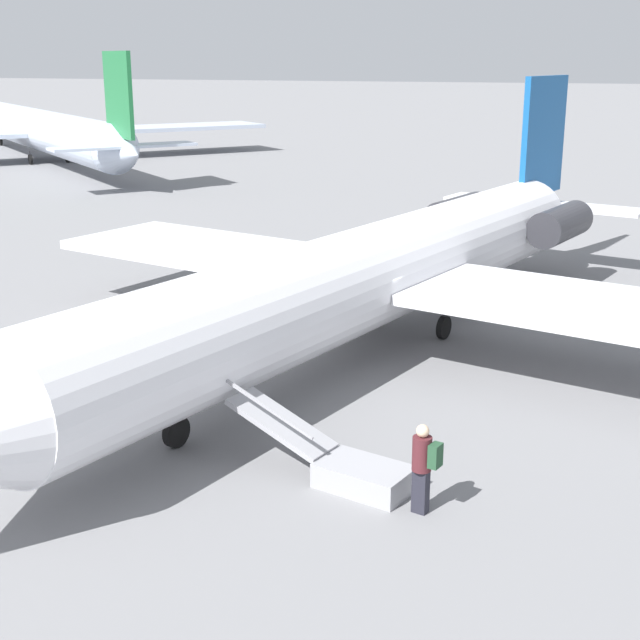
# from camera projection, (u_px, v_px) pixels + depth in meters

# --- Properties ---
(ground_plane) EXTENTS (600.00, 600.00, 0.00)m
(ground_plane) POSITION_uv_depth(u_px,v_px,m) (365.00, 352.00, 25.41)
(ground_plane) COLOR slate
(airplane_main) EXTENTS (30.63, 23.44, 7.43)m
(airplane_main) POSITION_uv_depth(u_px,v_px,m) (384.00, 269.00, 25.57)
(airplane_main) COLOR silver
(airplane_main) RESTS_ON ground
(airplane_far_left) EXTENTS (34.72, 41.59, 8.49)m
(airplane_far_left) POSITION_uv_depth(u_px,v_px,m) (36.00, 129.00, 73.12)
(airplane_far_left) COLOR silver
(airplane_far_left) RESTS_ON ground
(boarding_stairs) EXTENTS (1.90, 4.14, 1.80)m
(boarding_stairs) POSITION_uv_depth(u_px,v_px,m) (346.00, 465.00, 17.45)
(boarding_stairs) COLOR #99999E
(boarding_stairs) RESTS_ON ground
(passenger) EXTENTS (0.40, 0.56, 1.74)m
(passenger) POSITION_uv_depth(u_px,v_px,m) (423.00, 463.00, 16.14)
(passenger) COLOR #23232D
(passenger) RESTS_ON ground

